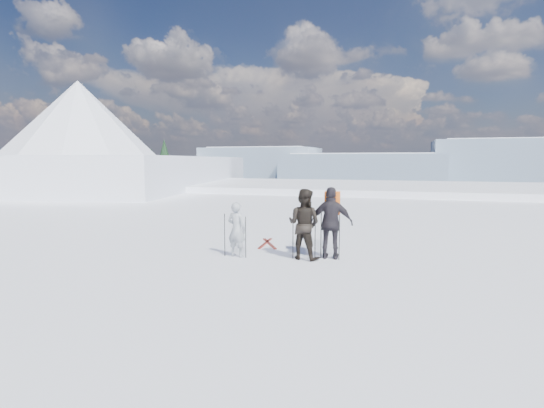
{
  "coord_description": "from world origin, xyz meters",
  "views": [
    {
      "loc": [
        2.2,
        -8.75,
        2.72
      ],
      "look_at": [
        -1.46,
        3.0,
        1.42
      ],
      "focal_mm": 28.0,
      "sensor_mm": 36.0,
      "label": 1
    }
  ],
  "objects_px": {
    "skier_grey": "(237,229)",
    "skis_loose": "(267,243)",
    "skier_pack": "(331,223)",
    "skier_dark": "(304,224)"
  },
  "relations": [
    {
      "from": "skier_pack",
      "to": "skis_loose",
      "type": "distance_m",
      "value": 2.87
    },
    {
      "from": "skier_grey",
      "to": "skis_loose",
      "type": "xyz_separation_m",
      "value": [
        0.27,
        1.95,
        -0.76
      ]
    },
    {
      "from": "skier_pack",
      "to": "skier_grey",
      "type": "bearing_deg",
      "value": 6.51
    },
    {
      "from": "skier_dark",
      "to": "skier_pack",
      "type": "relative_size",
      "value": 0.98
    },
    {
      "from": "skier_dark",
      "to": "skier_pack",
      "type": "xyz_separation_m",
      "value": [
        0.71,
        0.24,
        0.02
      ]
    },
    {
      "from": "skier_grey",
      "to": "skis_loose",
      "type": "relative_size",
      "value": 0.91
    },
    {
      "from": "skier_grey",
      "to": "skier_pack",
      "type": "distance_m",
      "value": 2.64
    },
    {
      "from": "skier_grey",
      "to": "skier_dark",
      "type": "xyz_separation_m",
      "value": [
        1.86,
        0.29,
        0.19
      ]
    },
    {
      "from": "skier_grey",
      "to": "skis_loose",
      "type": "distance_m",
      "value": 2.11
    },
    {
      "from": "skier_grey",
      "to": "skier_pack",
      "type": "bearing_deg",
      "value": -156.62
    }
  ]
}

